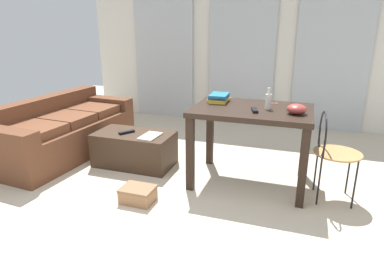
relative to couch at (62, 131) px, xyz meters
The scene contains 15 objects.
ground_plane 1.82m from the couch, ahead, with size 8.71×8.71×0.00m, color beige.
wall_back 3.00m from the couch, 50.72° to the left, with size 5.20×0.10×2.44m, color silver.
curtains 2.89m from the couch, 49.61° to the left, with size 3.70×0.03×2.10m.
couch is the anchor object (origin of this frame).
coffee_table 1.02m from the couch, ahead, with size 0.88×0.48×0.38m.
craft_table 2.37m from the couch, ahead, with size 1.13×0.79×0.78m.
wire_chair 3.08m from the couch, ahead, with size 0.42×0.43×0.83m.
bottle_near 2.55m from the couch, ahead, with size 0.06×0.06×0.20m.
bowl 2.80m from the couch, ahead, with size 0.17×0.17×0.09m, color #9E3833.
book_stack 2.04m from the couch, ahead, with size 0.21×0.26×0.08m.
tv_remote_on_table 2.44m from the couch, ahead, with size 0.05×0.15×0.02m, color black.
scissors 2.57m from the couch, ahead, with size 0.10×0.07×0.00m.
tv_remote_primary 0.96m from the couch, ahead, with size 0.05×0.18×0.03m, color black.
magazine 1.27m from the couch, ahead, with size 0.17×0.28×0.02m, color silver.
shoebox 1.66m from the couch, 28.66° to the right, with size 0.30×0.23×0.14m.
Camera 1 is at (0.99, -1.79, 1.55)m, focal length 31.30 mm.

